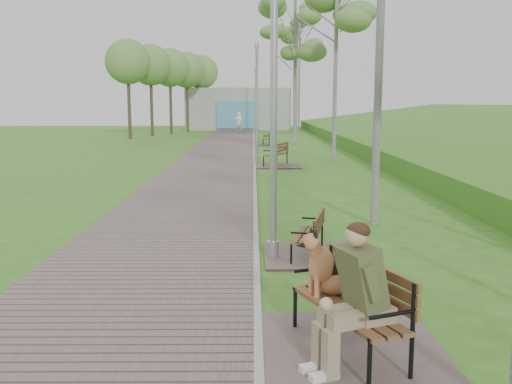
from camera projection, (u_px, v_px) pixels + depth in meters
ground at (259, 356)px, 5.93m from camera, size 120.00×120.00×0.00m
walkway at (218, 158)px, 27.16m from camera, size 3.50×67.00×0.04m
kerb at (254, 157)px, 27.17m from camera, size 0.10×67.00×0.05m
building_north at (238, 109)px, 55.97m from camera, size 10.00×5.20×4.00m
bench_main at (343, 311)px, 5.87m from camera, size 1.98×2.20×1.73m
bench_second at (308, 247)px, 9.73m from camera, size 1.55×1.72×0.95m
bench_third at (276, 161)px, 23.62m from camera, size 1.98×2.20×1.21m
bench_far at (266, 142)px, 35.30m from camera, size 1.62×1.80×0.99m
lamp_post_near at (274, 114)px, 9.29m from camera, size 0.20×0.20×5.18m
lamp_post_second at (257, 108)px, 24.66m from camera, size 0.20×0.20×5.12m
lamp_post_third at (256, 108)px, 37.50m from camera, size 0.19×0.19×4.84m
lamp_post_far at (257, 103)px, 50.25m from camera, size 0.21×0.21×5.51m
pedestrian_near at (239, 123)px, 49.79m from camera, size 0.69×0.50×1.77m
birch_mid_c at (295, 28)px, 27.48m from camera, size 2.39×2.39×7.87m
birch_far_b at (297, 42)px, 34.92m from camera, size 2.33×2.33×8.02m
birch_distant_b at (300, 30)px, 50.44m from camera, size 2.87×2.87×11.45m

